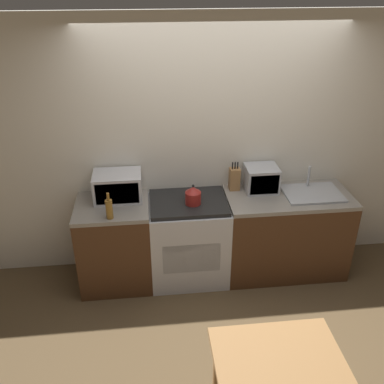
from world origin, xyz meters
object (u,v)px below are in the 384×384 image
(kettle, at_px, (193,195))
(bottle, at_px, (109,209))
(stove_range, at_px, (188,239))
(toaster_oven, at_px, (261,179))
(microwave, at_px, (118,186))
(dining_table, at_px, (280,378))

(kettle, bearing_deg, bottle, -166.98)
(stove_range, relative_size, toaster_oven, 2.77)
(microwave, height_order, toaster_oven, microwave)
(toaster_oven, bearing_deg, bottle, -165.74)
(stove_range, xyz_separation_m, bottle, (-0.74, -0.23, 0.55))
(bottle, bearing_deg, dining_table, -55.56)
(dining_table, bearing_deg, toaster_oven, 79.59)
(stove_range, height_order, microwave, microwave)
(kettle, relative_size, bottle, 0.80)
(stove_range, distance_m, kettle, 0.55)
(microwave, xyz_separation_m, bottle, (-0.06, -0.36, -0.04))
(kettle, bearing_deg, toaster_oven, 15.60)
(bottle, xyz_separation_m, dining_table, (1.12, -1.64, -0.35))
(stove_range, xyz_separation_m, kettle, (0.04, -0.05, 0.54))
(microwave, height_order, bottle, microwave)
(kettle, distance_m, microwave, 0.74)
(dining_table, bearing_deg, microwave, 117.91)
(bottle, bearing_deg, toaster_oven, 14.26)
(microwave, xyz_separation_m, toaster_oven, (1.43, 0.02, -0.01))
(bottle, bearing_deg, stove_range, 17.60)
(kettle, relative_size, microwave, 0.44)
(stove_range, height_order, toaster_oven, toaster_oven)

